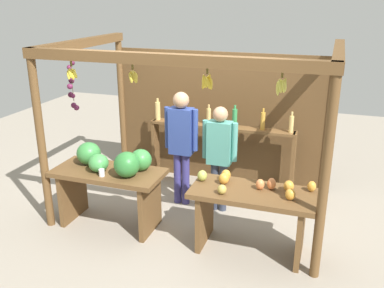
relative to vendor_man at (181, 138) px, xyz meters
The scene contains 7 objects.
ground_plane 1.02m from the vendor_man, 18.41° to the right, with size 12.00×12.00×0.00m, color gray.
market_stall 0.59m from the vendor_man, 57.97° to the left, with size 3.46×2.21×2.28m.
fruit_counter_left 1.09m from the vendor_man, 126.18° to the right, with size 1.40×0.65×1.08m.
fruit_counter_right 1.51m from the vendor_man, 36.41° to the right, with size 1.40×0.64×0.90m.
bottle_shelf_unit 0.81m from the vendor_man, 62.74° to the left, with size 2.22×0.22×1.34m.
vendor_man is the anchor object (origin of this frame).
vendor_woman 0.56m from the vendor_man, ahead, with size 0.48×0.20×1.48m.
Camera 1 is at (1.66, -5.08, 2.84)m, focal length 39.50 mm.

